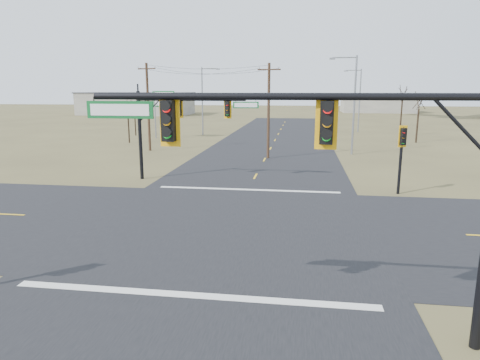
{
  "coord_description": "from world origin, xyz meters",
  "views": [
    {
      "loc": [
        3.38,
        -19.88,
        6.54
      ],
      "look_at": [
        0.39,
        1.0,
        2.06
      ],
      "focal_mm": 32.0,
      "sensor_mm": 36.0,
      "label": 1
    }
  ],
  "objects_px": {
    "bare_tree_b": "(134,104)",
    "highway_sign": "(164,105)",
    "mast_arm_near": "(336,150)",
    "streetlight_c": "(204,97)",
    "mast_arm_far": "(181,116)",
    "utility_pole_near": "(269,110)",
    "bare_tree_a": "(128,107)",
    "streetlight_a": "(352,100)",
    "bare_tree_d": "(403,93)",
    "streetlight_b": "(358,97)",
    "pedestal_signal_ne": "(402,144)",
    "bare_tree_c": "(419,100)",
    "utility_pole_far": "(148,106)"
  },
  "relations": [
    {
      "from": "bare_tree_b",
      "to": "highway_sign",
      "type": "bearing_deg",
      "value": -28.54
    },
    {
      "from": "mast_arm_near",
      "to": "streetlight_c",
      "type": "xyz_separation_m",
      "value": [
        -14.85,
        50.22,
        0.32
      ]
    },
    {
      "from": "mast_arm_near",
      "to": "highway_sign",
      "type": "relative_size",
      "value": 1.63
    },
    {
      "from": "mast_arm_far",
      "to": "utility_pole_near",
      "type": "bearing_deg",
      "value": 73.12
    },
    {
      "from": "utility_pole_near",
      "to": "bare_tree_a",
      "type": "relative_size",
      "value": 1.59
    },
    {
      "from": "mast_arm_near",
      "to": "utility_pole_near",
      "type": "xyz_separation_m",
      "value": [
        -3.99,
        30.17,
        -0.42
      ]
    },
    {
      "from": "mast_arm_near",
      "to": "utility_pole_near",
      "type": "bearing_deg",
      "value": 103.28
    },
    {
      "from": "streetlight_a",
      "to": "bare_tree_d",
      "type": "height_order",
      "value": "streetlight_a"
    },
    {
      "from": "streetlight_b",
      "to": "bare_tree_a",
      "type": "distance_m",
      "value": 34.74
    },
    {
      "from": "mast_arm_near",
      "to": "bare_tree_d",
      "type": "relative_size",
      "value": 1.37
    },
    {
      "from": "highway_sign",
      "to": "bare_tree_a",
      "type": "bearing_deg",
      "value": -103.44
    },
    {
      "from": "streetlight_a",
      "to": "streetlight_b",
      "type": "relative_size",
      "value": 1.02
    },
    {
      "from": "pedestal_signal_ne",
      "to": "highway_sign",
      "type": "height_order",
      "value": "highway_sign"
    },
    {
      "from": "mast_arm_far",
      "to": "mast_arm_near",
      "type": "bearing_deg",
      "value": -54.7
    },
    {
      "from": "pedestal_signal_ne",
      "to": "streetlight_b",
      "type": "bearing_deg",
      "value": 66.91
    },
    {
      "from": "streetlight_b",
      "to": "bare_tree_b",
      "type": "bearing_deg",
      "value": -139.35
    },
    {
      "from": "mast_arm_far",
      "to": "bare_tree_b",
      "type": "height_order",
      "value": "mast_arm_far"
    },
    {
      "from": "highway_sign",
      "to": "streetlight_a",
      "type": "height_order",
      "value": "streetlight_a"
    },
    {
      "from": "bare_tree_c",
      "to": "streetlight_c",
      "type": "bearing_deg",
      "value": 170.01
    },
    {
      "from": "utility_pole_near",
      "to": "bare_tree_d",
      "type": "distance_m",
      "value": 28.24
    },
    {
      "from": "utility_pole_far",
      "to": "streetlight_b",
      "type": "distance_m",
      "value": 34.64
    },
    {
      "from": "streetlight_b",
      "to": "bare_tree_a",
      "type": "relative_size",
      "value": 1.7
    },
    {
      "from": "utility_pole_near",
      "to": "streetlight_c",
      "type": "relative_size",
      "value": 0.93
    },
    {
      "from": "mast_arm_near",
      "to": "highway_sign",
      "type": "bearing_deg",
      "value": 118.71
    },
    {
      "from": "highway_sign",
      "to": "streetlight_b",
      "type": "bearing_deg",
      "value": 39.25
    },
    {
      "from": "highway_sign",
      "to": "streetlight_b",
      "type": "height_order",
      "value": "streetlight_b"
    },
    {
      "from": "streetlight_a",
      "to": "bare_tree_a",
      "type": "xyz_separation_m",
      "value": [
        -26.24,
        6.14,
        -1.05
      ]
    },
    {
      "from": "bare_tree_d",
      "to": "mast_arm_far",
      "type": "bearing_deg",
      "value": -123.78
    },
    {
      "from": "bare_tree_b",
      "to": "pedestal_signal_ne",
      "type": "bearing_deg",
      "value": -46.44
    },
    {
      "from": "streetlight_b",
      "to": "mast_arm_far",
      "type": "bearing_deg",
      "value": -89.57
    },
    {
      "from": "highway_sign",
      "to": "streetlight_c",
      "type": "bearing_deg",
      "value": 61.34
    },
    {
      "from": "highway_sign",
      "to": "streetlight_c",
      "type": "distance_m",
      "value": 6.53
    },
    {
      "from": "bare_tree_a",
      "to": "pedestal_signal_ne",
      "type": "bearing_deg",
      "value": -40.15
    },
    {
      "from": "mast_arm_far",
      "to": "bare_tree_c",
      "type": "relative_size",
      "value": 1.33
    },
    {
      "from": "bare_tree_c",
      "to": "mast_arm_far",
      "type": "bearing_deg",
      "value": -131.18
    },
    {
      "from": "utility_pole_near",
      "to": "bare_tree_a",
      "type": "distance_m",
      "value": 20.69
    },
    {
      "from": "mast_arm_near",
      "to": "mast_arm_far",
      "type": "distance_m",
      "value": 21.37
    },
    {
      "from": "streetlight_a",
      "to": "bare_tree_b",
      "type": "xyz_separation_m",
      "value": [
        -28.69,
        14.44,
        -0.99
      ]
    },
    {
      "from": "utility_pole_near",
      "to": "utility_pole_far",
      "type": "height_order",
      "value": "utility_pole_far"
    },
    {
      "from": "utility_pole_near",
      "to": "bare_tree_c",
      "type": "xyz_separation_m",
      "value": [
        17.39,
        15.07,
        0.55
      ]
    },
    {
      "from": "highway_sign",
      "to": "streetlight_a",
      "type": "bearing_deg",
      "value": -11.81
    },
    {
      "from": "mast_arm_near",
      "to": "bare_tree_b",
      "type": "xyz_separation_m",
      "value": [
        -24.59,
        48.39,
        -0.57
      ]
    },
    {
      "from": "bare_tree_d",
      "to": "utility_pole_near",
      "type": "bearing_deg",
      "value": -127.07
    },
    {
      "from": "highway_sign",
      "to": "streetlight_b",
      "type": "xyz_separation_m",
      "value": [
        26.93,
        12.43,
        0.92
      ]
    },
    {
      "from": "bare_tree_a",
      "to": "utility_pole_near",
      "type": "bearing_deg",
      "value": -28.67
    },
    {
      "from": "mast_arm_far",
      "to": "highway_sign",
      "type": "xyz_separation_m",
      "value": [
        -9.9,
        26.3,
        -0.2
      ]
    },
    {
      "from": "streetlight_b",
      "to": "bare_tree_c",
      "type": "xyz_separation_m",
      "value": [
        5.75,
        -12.69,
        -0.16
      ]
    },
    {
      "from": "streetlight_a",
      "to": "bare_tree_c",
      "type": "relative_size",
      "value": 1.48
    },
    {
      "from": "utility_pole_far",
      "to": "bare_tree_d",
      "type": "distance_m",
      "value": 35.63
    },
    {
      "from": "bare_tree_a",
      "to": "bare_tree_b",
      "type": "xyz_separation_m",
      "value": [
        -2.45,
        8.3,
        0.06
      ]
    }
  ]
}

